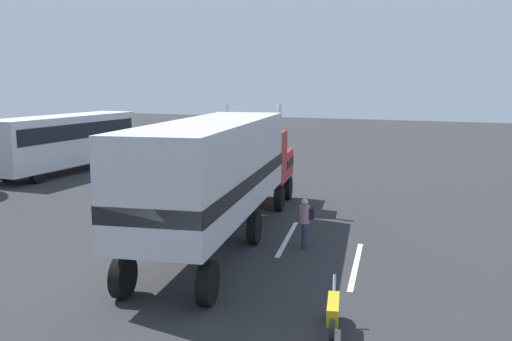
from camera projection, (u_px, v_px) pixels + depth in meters
The scene contains 7 objects.
ground_plane at pixel (246, 206), 24.05m from camera, with size 120.00×120.00×0.00m, color #2D2D30.
lane_stripe_near at pixel (288, 238), 19.00m from camera, with size 4.40×0.16×0.01m, color silver.
lane_stripe_mid at pixel (356, 265), 16.19m from camera, with size 4.40×0.16×0.01m, color silver.
semi_truck at pixel (223, 167), 18.32m from camera, with size 14.36×5.52×4.50m.
person_bystander at pixel (305, 221), 17.81m from camera, with size 0.41×0.48×1.63m.
parked_bus at pixel (65, 138), 32.91m from camera, with size 11.14×3.27×3.40m.
motorcycle at pixel (333, 314), 11.59m from camera, with size 2.07×0.63×1.12m.
Camera 1 is at (-21.26, -10.04, 5.30)m, focal length 38.57 mm.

